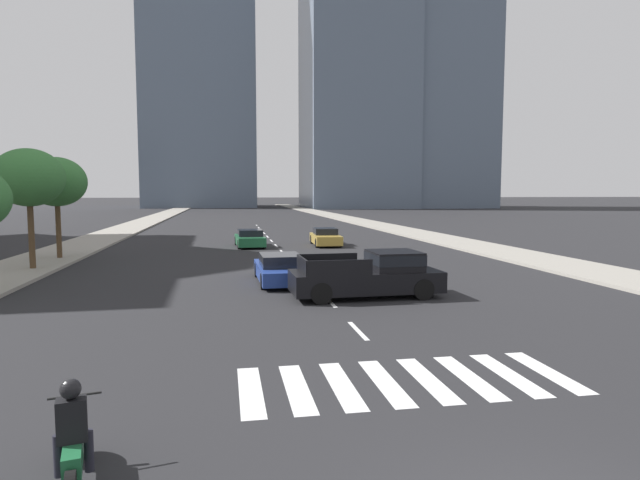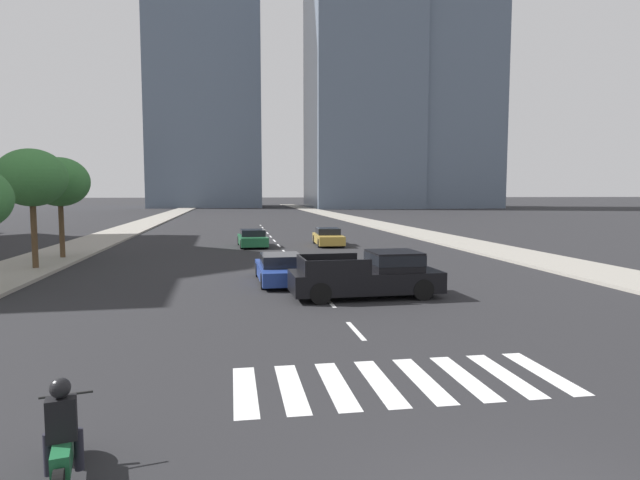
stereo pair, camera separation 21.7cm
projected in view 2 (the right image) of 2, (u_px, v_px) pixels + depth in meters
The scene contains 13 objects.
sidewalk_east at pixel (477, 246), 37.32m from camera, with size 4.00×260.00×0.15m, color gray.
sidewalk_west at pixel (63, 253), 32.82m from camera, with size 4.00×260.00×0.15m, color gray.
crosswalk_near at pixel (401, 381), 10.79m from camera, with size 6.75×2.71×0.01m.
lane_divider_center at pixel (279, 246), 38.30m from camera, with size 0.14×50.00×0.01m.
motorcycle_trailing at pixel (63, 444), 6.86m from camera, with size 0.78×2.14×1.49m.
pickup_truck at pixel (373, 275), 19.46m from camera, with size 5.52×2.24×1.67m.
sedan_green_0 at pixel (252, 239), 37.44m from camera, with size 2.05×4.39×1.23m.
sedan_gold_1 at pixel (328, 237), 38.48m from camera, with size 2.03×4.57×1.24m.
sedan_blue_2 at pixel (280, 269), 22.65m from camera, with size 1.96×4.73×1.22m.
street_tree_second at pixel (32, 178), 25.62m from camera, with size 3.27×3.27×5.78m.
street_tree_third at pixel (60, 182), 29.83m from camera, with size 3.24×3.24×5.65m.
office_tower_left_skyline at pixel (205, 67), 139.96m from camera, with size 27.77×29.48×82.32m.
office_tower_right_skyline at pixel (450, 59), 132.63m from camera, with size 20.75×21.10×84.85m.
Camera 2 is at (-3.37, -4.80, 3.83)m, focal length 29.83 mm.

